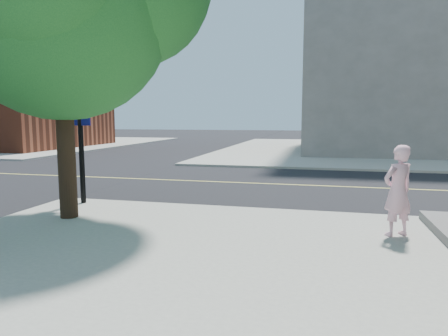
# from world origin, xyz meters

# --- Properties ---
(ground) EXTENTS (140.00, 140.00, 0.00)m
(ground) POSITION_xyz_m (0.00, 0.00, 0.00)
(ground) COLOR black
(ground) RESTS_ON ground
(road_ew) EXTENTS (140.00, 9.00, 0.01)m
(road_ew) POSITION_xyz_m (0.00, 4.50, 0.01)
(road_ew) COLOR black
(road_ew) RESTS_ON ground
(sidewalk_nw) EXTENTS (26.00, 25.00, 0.12)m
(sidewalk_nw) POSITION_xyz_m (-23.00, 21.50, 0.06)
(sidewalk_nw) COLOR #9C9C8F
(sidewalk_nw) RESTS_ON ground
(sidewalk_ne) EXTENTS (29.00, 25.00, 0.12)m
(sidewalk_ne) POSITION_xyz_m (13.50, 21.50, 0.06)
(sidewalk_ne) COLOR #9C9C8F
(sidewalk_ne) RESTS_ON ground
(filler_ne) EXTENTS (18.00, 16.00, 14.00)m
(filler_ne) POSITION_xyz_m (14.00, 22.00, 7.12)
(filler_ne) COLOR slate
(filler_ne) RESTS_ON sidewalk_ne
(man_on_phone) EXTENTS (0.78, 0.71, 1.78)m
(man_on_phone) POSITION_xyz_m (7.64, -1.80, 1.01)
(man_on_phone) COLOR #F1B1C3
(man_on_phone) RESTS_ON sidewalk_se
(signal_pole) EXTENTS (4.25, 0.48, 4.81)m
(signal_pole) POSITION_xyz_m (-2.41, -0.51, 4.05)
(signal_pole) COLOR black
(signal_pole) RESTS_ON sidewalk_se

